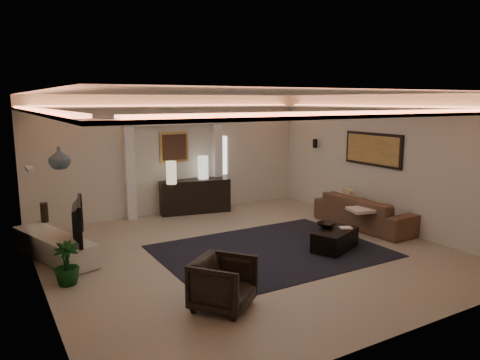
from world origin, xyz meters
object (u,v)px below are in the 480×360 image
sofa (366,212)px  armchair (223,284)px  coffee_table (335,239)px  console (195,197)px

sofa → armchair: 5.00m
coffee_table → sofa: bearing=5.0°
coffee_table → armchair: size_ratio=1.26×
console → armchair: 5.39m
sofa → coffee_table: size_ratio=2.45×
console → coffee_table: bearing=-64.4°
sofa → coffee_table: sofa is taller
console → armchair: size_ratio=2.27×
sofa → coffee_table: (-1.66, -0.86, -0.14)m
armchair → console: bearing=31.6°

